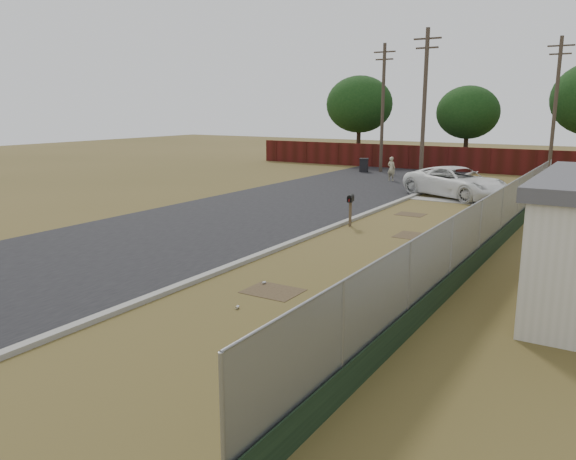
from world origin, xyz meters
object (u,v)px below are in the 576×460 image
Objects in this scene: pedestrian at (391,169)px; trash_bin at (364,165)px; fire_hydrant at (282,350)px; mailbox at (350,201)px; pickup_truck at (457,182)px.

trash_bin is at bearing -35.40° from pedestrian.
pedestrian is at bearing -46.57° from trash_bin.
pedestrian is 5.20m from trash_bin.
pedestrian is 1.55× the size of trash_bin.
mailbox is (-4.34, 11.96, 0.61)m from fire_hydrant.
pedestrian is at bearing 75.32° from pickup_truck.
pickup_truck is at bearing 80.79° from mailbox.
pedestrian is at bearing 107.37° from fire_hydrant.
mailbox reaches higher than trash_bin.
mailbox is 9.69m from pickup_truck.
pickup_truck is 7.09m from pedestrian.
trash_bin is (-11.74, 29.90, 0.12)m from fire_hydrant.
pedestrian is (-5.39, 4.61, -0.02)m from pickup_truck.
fire_hydrant is at bearing 118.54° from pedestrian.
pedestrian reaches higher than fire_hydrant.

